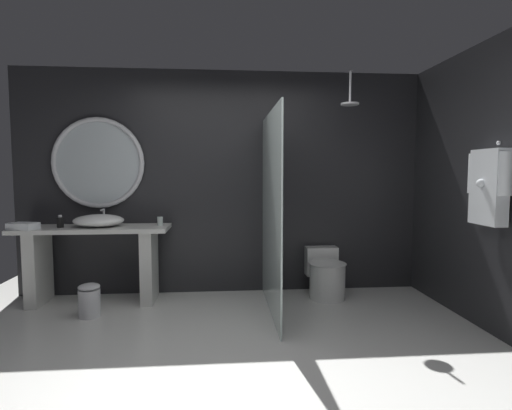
{
  "coord_description": "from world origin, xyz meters",
  "views": [
    {
      "loc": [
        -0.05,
        -2.9,
        1.42
      ],
      "look_at": [
        0.27,
        0.96,
        1.11
      ],
      "focal_mm": 28.23,
      "sensor_mm": 36.0,
      "label": 1
    }
  ],
  "objects_px": {
    "vessel_sink": "(99,221)",
    "toilet": "(326,275)",
    "tumbler_cup": "(160,221)",
    "hanging_bathrobe": "(489,184)",
    "round_wall_mirror": "(98,163)",
    "rain_shower_head": "(350,101)",
    "folded_hand_towel": "(23,226)",
    "soap_dispenser": "(60,222)",
    "waste_bin": "(89,300)"
  },
  "relations": [
    {
      "from": "vessel_sink",
      "to": "rain_shower_head",
      "type": "height_order",
      "value": "rain_shower_head"
    },
    {
      "from": "vessel_sink",
      "to": "toilet",
      "type": "xyz_separation_m",
      "value": [
        2.51,
        -0.01,
        -0.65
      ]
    },
    {
      "from": "rain_shower_head",
      "to": "hanging_bathrobe",
      "type": "height_order",
      "value": "rain_shower_head"
    },
    {
      "from": "soap_dispenser",
      "to": "toilet",
      "type": "bearing_deg",
      "value": 0.39
    },
    {
      "from": "tumbler_cup",
      "to": "toilet",
      "type": "bearing_deg",
      "value": -1.67
    },
    {
      "from": "rain_shower_head",
      "to": "folded_hand_towel",
      "type": "xyz_separation_m",
      "value": [
        -3.41,
        0.03,
        -1.32
      ]
    },
    {
      "from": "round_wall_mirror",
      "to": "waste_bin",
      "type": "xyz_separation_m",
      "value": [
        0.08,
        -0.71,
        -1.36
      ]
    },
    {
      "from": "round_wall_mirror",
      "to": "waste_bin",
      "type": "relative_size",
      "value": 3.1
    },
    {
      "from": "hanging_bathrobe",
      "to": "folded_hand_towel",
      "type": "height_order",
      "value": "hanging_bathrobe"
    },
    {
      "from": "hanging_bathrobe",
      "to": "soap_dispenser",
      "type": "bearing_deg",
      "value": 163.48
    },
    {
      "from": "soap_dispenser",
      "to": "vessel_sink",
      "type": "bearing_deg",
      "value": 4.93
    },
    {
      "from": "hanging_bathrobe",
      "to": "tumbler_cup",
      "type": "bearing_deg",
      "value": 156.91
    },
    {
      "from": "vessel_sink",
      "to": "toilet",
      "type": "bearing_deg",
      "value": -0.32
    },
    {
      "from": "tumbler_cup",
      "to": "round_wall_mirror",
      "type": "distance_m",
      "value": 0.98
    },
    {
      "from": "tumbler_cup",
      "to": "round_wall_mirror",
      "type": "xyz_separation_m",
      "value": [
        -0.71,
        0.21,
        0.65
      ]
    },
    {
      "from": "round_wall_mirror",
      "to": "waste_bin",
      "type": "height_order",
      "value": "round_wall_mirror"
    },
    {
      "from": "tumbler_cup",
      "to": "vessel_sink",
      "type": "bearing_deg",
      "value": -176.46
    },
    {
      "from": "hanging_bathrobe",
      "to": "vessel_sink",
      "type": "bearing_deg",
      "value": 161.31
    },
    {
      "from": "rain_shower_head",
      "to": "waste_bin",
      "type": "relative_size",
      "value": 1.08
    },
    {
      "from": "soap_dispenser",
      "to": "folded_hand_towel",
      "type": "xyz_separation_m",
      "value": [
        -0.32,
        -0.13,
        -0.02
      ]
    },
    {
      "from": "vessel_sink",
      "to": "hanging_bathrobe",
      "type": "distance_m",
      "value": 3.82
    },
    {
      "from": "tumbler_cup",
      "to": "hanging_bathrobe",
      "type": "relative_size",
      "value": 0.14
    },
    {
      "from": "round_wall_mirror",
      "to": "hanging_bathrobe",
      "type": "relative_size",
      "value": 1.44
    },
    {
      "from": "round_wall_mirror",
      "to": "hanging_bathrobe",
      "type": "xyz_separation_m",
      "value": [
        3.66,
        -1.47,
        -0.21
      ]
    },
    {
      "from": "tumbler_cup",
      "to": "waste_bin",
      "type": "height_order",
      "value": "tumbler_cup"
    },
    {
      "from": "waste_bin",
      "to": "folded_hand_towel",
      "type": "distance_m",
      "value": 1.06
    },
    {
      "from": "vessel_sink",
      "to": "tumbler_cup",
      "type": "xyz_separation_m",
      "value": [
        0.65,
        0.04,
        -0.02
      ]
    },
    {
      "from": "folded_hand_towel",
      "to": "tumbler_cup",
      "type": "bearing_deg",
      "value": 8.48
    },
    {
      "from": "hanging_bathrobe",
      "to": "round_wall_mirror",
      "type": "bearing_deg",
      "value": 158.11
    },
    {
      "from": "soap_dispenser",
      "to": "rain_shower_head",
      "type": "relative_size",
      "value": 0.37
    },
    {
      "from": "tumbler_cup",
      "to": "soap_dispenser",
      "type": "xyz_separation_m",
      "value": [
        -1.04,
        -0.07,
        0.01
      ]
    },
    {
      "from": "vessel_sink",
      "to": "soap_dispenser",
      "type": "distance_m",
      "value": 0.39
    },
    {
      "from": "vessel_sink",
      "to": "round_wall_mirror",
      "type": "distance_m",
      "value": 0.68
    },
    {
      "from": "hanging_bathrobe",
      "to": "rain_shower_head",
      "type": "bearing_deg",
      "value": 131.18
    },
    {
      "from": "rain_shower_head",
      "to": "toilet",
      "type": "xyz_separation_m",
      "value": [
        -0.19,
        0.18,
        -1.94
      ]
    },
    {
      "from": "round_wall_mirror",
      "to": "hanging_bathrobe",
      "type": "bearing_deg",
      "value": -21.89
    },
    {
      "from": "round_wall_mirror",
      "to": "rain_shower_head",
      "type": "distance_m",
      "value": 2.88
    },
    {
      "from": "tumbler_cup",
      "to": "rain_shower_head",
      "type": "relative_size",
      "value": 0.27
    },
    {
      "from": "round_wall_mirror",
      "to": "folded_hand_towel",
      "type": "distance_m",
      "value": 1.01
    },
    {
      "from": "vessel_sink",
      "to": "hanging_bathrobe",
      "type": "relative_size",
      "value": 0.75
    },
    {
      "from": "tumbler_cup",
      "to": "rain_shower_head",
      "type": "xyz_separation_m",
      "value": [
        2.05,
        -0.23,
        1.3
      ]
    },
    {
      "from": "soap_dispenser",
      "to": "toilet",
      "type": "relative_size",
      "value": 0.22
    },
    {
      "from": "vessel_sink",
      "to": "toilet",
      "type": "distance_m",
      "value": 2.6
    },
    {
      "from": "vessel_sink",
      "to": "rain_shower_head",
      "type": "bearing_deg",
      "value": -4.11
    },
    {
      "from": "hanging_bathrobe",
      "to": "folded_hand_towel",
      "type": "xyz_separation_m",
      "value": [
        -4.31,
        1.05,
        -0.45
      ]
    },
    {
      "from": "tumbler_cup",
      "to": "soap_dispenser",
      "type": "distance_m",
      "value": 1.04
    },
    {
      "from": "soap_dispenser",
      "to": "folded_hand_towel",
      "type": "relative_size",
      "value": 0.5
    },
    {
      "from": "rain_shower_head",
      "to": "toilet",
      "type": "distance_m",
      "value": 1.96
    },
    {
      "from": "soap_dispenser",
      "to": "waste_bin",
      "type": "distance_m",
      "value": 0.94
    },
    {
      "from": "round_wall_mirror",
      "to": "hanging_bathrobe",
      "type": "height_order",
      "value": "round_wall_mirror"
    }
  ]
}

